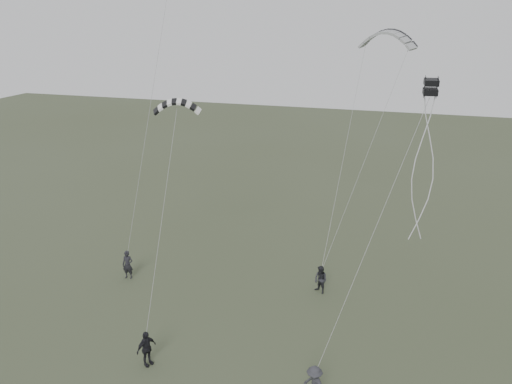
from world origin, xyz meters
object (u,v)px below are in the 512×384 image
(flyer_center, at_px, (146,349))
(kite_striped, at_px, (177,102))
(flyer_right, at_px, (321,280))
(kite_pale_large, at_px, (388,32))
(flyer_left, at_px, (128,265))
(kite_box, at_px, (431,87))

(flyer_center, bearing_deg, kite_striped, 37.79)
(flyer_right, xyz_separation_m, kite_striped, (-9.05, -0.06, 10.55))
(kite_pale_large, bearing_deg, kite_striped, -120.21)
(flyer_left, height_order, kite_pale_large, kite_pale_large)
(kite_box, bearing_deg, flyer_left, 173.70)
(flyer_right, distance_m, kite_striped, 13.90)
(kite_pale_large, distance_m, kite_box, 10.66)
(flyer_center, bearing_deg, kite_pale_large, -3.60)
(flyer_center, distance_m, kite_striped, 14.02)
(kite_striped, height_order, kite_box, kite_box)
(flyer_center, xyz_separation_m, kite_box, (12.06, 6.99, 12.19))
(flyer_left, bearing_deg, kite_box, -8.60)
(flyer_left, distance_m, flyer_right, 12.48)
(flyer_left, height_order, flyer_right, flyer_left)
(kite_striped, distance_m, kite_box, 14.31)
(kite_pale_large, relative_size, kite_box, 5.41)
(flyer_left, relative_size, kite_box, 2.67)
(flyer_left, distance_m, kite_box, 21.21)
(flyer_left, xyz_separation_m, kite_striped, (3.30, 1.69, 10.49))
(kite_striped, bearing_deg, kite_pale_large, 15.20)
(flyer_center, relative_size, kite_pale_large, 0.48)
(flyer_right, relative_size, kite_pale_large, 0.46)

